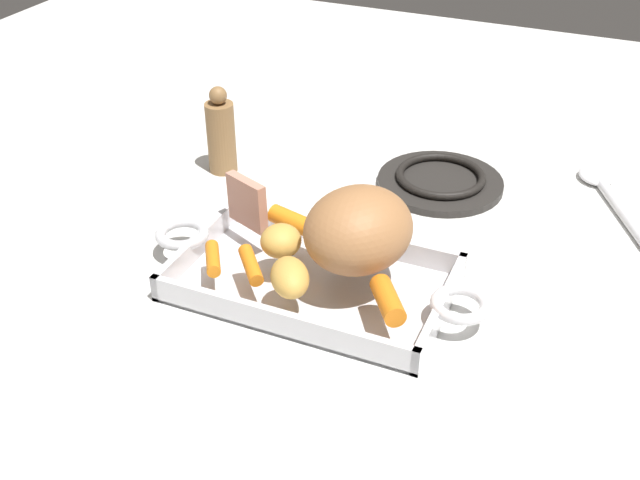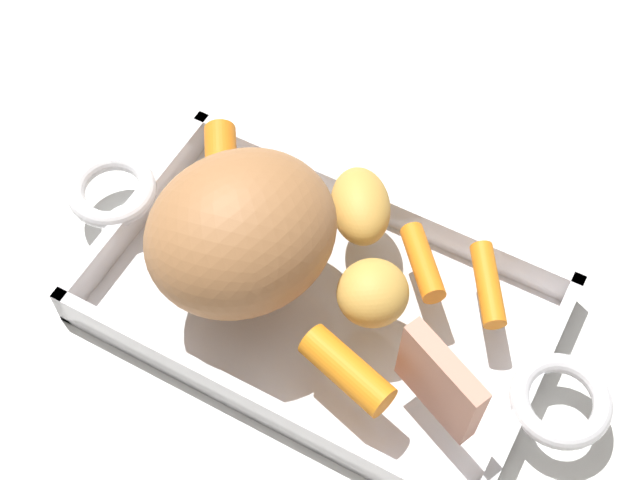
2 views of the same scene
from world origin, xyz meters
The scene contains 13 objects.
ground_plane centered at (0.00, 0.00, 0.00)m, with size 2.14×2.14×0.00m, color silver.
roasting_dish centered at (0.00, 0.00, 0.01)m, with size 0.42×0.19×0.04m.
pork_roast centered at (-0.05, -0.02, 0.09)m, with size 0.13×0.11×0.10m, color #A66F42.
roast_slice_outer centered at (0.11, -0.04, 0.07)m, with size 0.01×0.06×0.06m, color tan.
baby_carrot_center_right centered at (-0.11, 0.05, 0.05)m, with size 0.02×0.02×0.07m, color orange.
baby_carrot_northwest centered at (0.06, 0.04, 0.05)m, with size 0.02×0.02×0.06m, color orange.
baby_carrot_center_left centered at (0.10, 0.05, 0.05)m, with size 0.02×0.02×0.06m, color orange.
baby_carrot_southwest centered at (0.05, -0.05, 0.05)m, with size 0.02×0.02×0.07m, color orange.
potato_whole centered at (0.04, 0.00, 0.06)m, with size 0.05×0.05×0.04m, color gold.
potato_halved centered at (0.00, 0.06, 0.06)m, with size 0.06×0.04×0.04m, color gold.
stove_burner_rear centered at (-0.07, -0.30, 0.01)m, with size 0.18×0.18×0.02m.
serving_spoon centered at (-0.30, -0.36, 0.01)m, with size 0.13×0.21×0.02m.
pepper_mill centered at (0.24, -0.22, 0.06)m, with size 0.04×0.04×0.13m.
Camera 1 is at (-0.30, 0.66, 0.55)m, focal length 43.13 mm.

